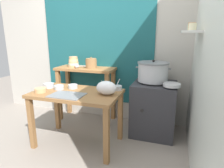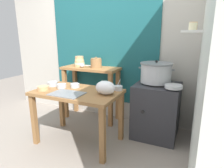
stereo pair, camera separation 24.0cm
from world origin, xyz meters
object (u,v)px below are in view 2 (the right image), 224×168
Objects in this scene: prep_bowl_1 at (43,88)px; prep_bowl_0 at (62,86)px; stove_block at (156,110)px; serving_tray at (67,94)px; clay_pot at (96,63)px; prep_bowl_4 at (75,85)px; ladle at (83,66)px; steamer_pot at (156,73)px; bowl_stack_enamel at (79,62)px; wide_pan at (174,87)px; plastic_bag at (105,88)px; prep_table at (78,99)px; prep_bowl_5 at (118,88)px; back_shelf_table at (91,80)px; prep_bowl_3 at (104,88)px; prep_bowl_2 at (53,84)px.

prep_bowl_0 is at bearing 52.75° from prep_bowl_1.
serving_tray is (-0.94, -0.78, 0.34)m from stove_block.
prep_bowl_4 is (0.00, -0.61, -0.23)m from clay_pot.
ladle is at bearing 111.23° from prep_bowl_4.
prep_bowl_0 is (-0.24, 0.21, 0.02)m from serving_tray.
steamer_pot is 2.68× the size of bowl_stack_enamel.
prep_bowl_1 is (0.02, -0.89, -0.23)m from bowl_stack_enamel.
prep_bowl_1 is at bearing -148.76° from steamer_pot.
plastic_bag is at bearing -151.49° from wide_pan.
prep_table is at bearing 78.88° from serving_tray.
steamer_pot is 2.22× the size of wide_pan.
steamer_pot is at bearing 27.38° from prep_bowl_0.
prep_bowl_1 is (-0.10, -0.80, -0.19)m from ladle.
plastic_bag is (0.72, -0.63, -0.13)m from ladle.
stove_block is 4.31× the size of bowl_stack_enamel.
steamer_pot reaches higher than serving_tray.
steamer_pot is 1.95× the size of plastic_bag.
prep_bowl_0 is at bearing -164.92° from prep_bowl_5.
wide_pan is (1.36, -0.32, 0.12)m from back_shelf_table.
wide_pan is 1.62× the size of prep_bowl_3.
prep_bowl_0 is at bearing -76.98° from bowl_stack_enamel.
prep_bowl_1 is at bearing -81.46° from prep_bowl_2.
prep_bowl_0 is 0.78m from prep_bowl_5.
back_shelf_table reaches higher than prep_bowl_0.
prep_bowl_5 reaches higher than prep_table.
prep_bowl_4 is at bearing -169.74° from prep_bowl_5.
stove_block is 5.34× the size of prep_bowl_5.
ladle is at bearing 152.73° from prep_bowl_5.
stove_block is 0.83m from prep_bowl_3.
plastic_bag is (0.83, -0.72, -0.17)m from bowl_stack_enamel.
bowl_stack_enamel is (-0.21, -0.01, 0.30)m from back_shelf_table.
bowl_stack_enamel reaches higher than prep_bowl_2.
serving_tray is 1.83× the size of wide_pan.
prep_bowl_3 is (0.52, -0.55, 0.06)m from back_shelf_table.
prep_bowl_2 reaches higher than prep_bowl_1.
prep_bowl_3 reaches higher than serving_tray.
prep_bowl_3 is (-0.84, -0.23, -0.06)m from wide_pan.
ladle is (-0.10, -0.09, 0.26)m from back_shelf_table.
prep_bowl_1 is (-0.82, -0.17, -0.05)m from plastic_bag.
prep_bowl_1 is (-0.30, -0.89, -0.23)m from clay_pot.
prep_bowl_5 is at bearing 10.26° from prep_bowl_4.
serving_tray is at bearing -40.30° from prep_bowl_0.
prep_bowl_5 is (-0.44, -0.37, 0.37)m from stove_block.
prep_table is 0.21m from serving_tray.
stove_block is 1.57m from prep_bowl_1.
bowl_stack_enamel is 0.71m from prep_bowl_2.
serving_tray is 3.13× the size of prep_bowl_0.
wide_pan reaches higher than prep_bowl_4.
prep_bowl_4 is (-0.09, 0.30, 0.02)m from serving_tray.
prep_bowl_4 is (-1.03, -0.48, 0.37)m from stove_block.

